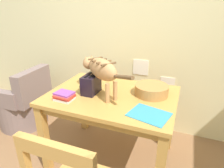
{
  "coord_description": "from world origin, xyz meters",
  "views": [
    {
      "loc": [
        0.69,
        -0.58,
        1.5
      ],
      "look_at": [
        0.1,
        0.92,
        0.84
      ],
      "focal_mm": 31.13,
      "sensor_mm": 36.0,
      "label": 1
    }
  ],
  "objects_px": {
    "coffee_mug": "(90,81)",
    "toaster": "(91,84)",
    "magazine": "(149,114)",
    "cat": "(101,69)",
    "wicker_basket": "(151,90)",
    "wicker_armchair": "(24,105)",
    "saucer_bowl": "(90,86)",
    "book_stack": "(64,96)",
    "dining_table": "(112,103)"
  },
  "relations": [
    {
      "from": "coffee_mug",
      "to": "toaster",
      "type": "xyz_separation_m",
      "value": [
        0.07,
        -0.12,
        0.02
      ]
    },
    {
      "from": "magazine",
      "to": "cat",
      "type": "bearing_deg",
      "value": 171.93
    },
    {
      "from": "wicker_basket",
      "to": "toaster",
      "type": "distance_m",
      "value": 0.55
    },
    {
      "from": "toaster",
      "to": "wicker_armchair",
      "type": "height_order",
      "value": "toaster"
    },
    {
      "from": "saucer_bowl",
      "to": "coffee_mug",
      "type": "height_order",
      "value": "coffee_mug"
    },
    {
      "from": "book_stack",
      "to": "wicker_basket",
      "type": "distance_m",
      "value": 0.77
    },
    {
      "from": "magazine",
      "to": "dining_table",
      "type": "bearing_deg",
      "value": 162.8
    },
    {
      "from": "magazine",
      "to": "saucer_bowl",
      "type": "bearing_deg",
      "value": 168.41
    },
    {
      "from": "wicker_armchair",
      "to": "book_stack",
      "type": "bearing_deg",
      "value": -116.47
    },
    {
      "from": "toaster",
      "to": "wicker_armchair",
      "type": "relative_size",
      "value": 0.26
    },
    {
      "from": "coffee_mug",
      "to": "toaster",
      "type": "bearing_deg",
      "value": -58.41
    },
    {
      "from": "cat",
      "to": "toaster",
      "type": "relative_size",
      "value": 3.0
    },
    {
      "from": "magazine",
      "to": "toaster",
      "type": "xyz_separation_m",
      "value": [
        -0.58,
        0.19,
        0.08
      ]
    },
    {
      "from": "wicker_basket",
      "to": "cat",
      "type": "bearing_deg",
      "value": -159.11
    },
    {
      "from": "coffee_mug",
      "to": "wicker_armchair",
      "type": "distance_m",
      "value": 1.17
    },
    {
      "from": "dining_table",
      "to": "magazine",
      "type": "height_order",
      "value": "magazine"
    },
    {
      "from": "saucer_bowl",
      "to": "wicker_armchair",
      "type": "xyz_separation_m",
      "value": [
        -1.04,
        0.09,
        -0.48
      ]
    },
    {
      "from": "saucer_bowl",
      "to": "book_stack",
      "type": "distance_m",
      "value": 0.34
    },
    {
      "from": "book_stack",
      "to": "saucer_bowl",
      "type": "bearing_deg",
      "value": 77.46
    },
    {
      "from": "dining_table",
      "to": "book_stack",
      "type": "relative_size",
      "value": 6.77
    },
    {
      "from": "dining_table",
      "to": "saucer_bowl",
      "type": "relative_size",
      "value": 5.64
    },
    {
      "from": "book_stack",
      "to": "wicker_armchair",
      "type": "xyz_separation_m",
      "value": [
        -0.97,
        0.42,
        -0.5
      ]
    },
    {
      "from": "coffee_mug",
      "to": "wicker_basket",
      "type": "distance_m",
      "value": 0.6
    },
    {
      "from": "wicker_basket",
      "to": "toaster",
      "type": "bearing_deg",
      "value": -162.81
    },
    {
      "from": "toaster",
      "to": "wicker_basket",
      "type": "bearing_deg",
      "value": 17.19
    },
    {
      "from": "dining_table",
      "to": "wicker_basket",
      "type": "xyz_separation_m",
      "value": [
        0.34,
        0.12,
        0.14
      ]
    },
    {
      "from": "saucer_bowl",
      "to": "book_stack",
      "type": "height_order",
      "value": "book_stack"
    },
    {
      "from": "saucer_bowl",
      "to": "toaster",
      "type": "bearing_deg",
      "value": -57.25
    },
    {
      "from": "cat",
      "to": "saucer_bowl",
      "type": "distance_m",
      "value": 0.31
    },
    {
      "from": "saucer_bowl",
      "to": "coffee_mug",
      "type": "xyz_separation_m",
      "value": [
        0.0,
        0.0,
        0.05
      ]
    },
    {
      "from": "cat",
      "to": "toaster",
      "type": "distance_m",
      "value": 0.18
    },
    {
      "from": "dining_table",
      "to": "magazine",
      "type": "bearing_deg",
      "value": -30.92
    },
    {
      "from": "coffee_mug",
      "to": "magazine",
      "type": "xyz_separation_m",
      "value": [
        0.65,
        -0.31,
        -0.06
      ]
    },
    {
      "from": "cat",
      "to": "coffee_mug",
      "type": "xyz_separation_m",
      "value": [
        -0.17,
        0.12,
        -0.17
      ]
    },
    {
      "from": "saucer_bowl",
      "to": "toaster",
      "type": "relative_size",
      "value": 1.02
    },
    {
      "from": "wicker_armchair",
      "to": "toaster",
      "type": "bearing_deg",
      "value": -103.54
    },
    {
      "from": "saucer_bowl",
      "to": "toaster",
      "type": "distance_m",
      "value": 0.16
    },
    {
      "from": "book_stack",
      "to": "toaster",
      "type": "bearing_deg",
      "value": 54.75
    },
    {
      "from": "saucer_bowl",
      "to": "dining_table",
      "type": "bearing_deg",
      "value": -16.09
    },
    {
      "from": "magazine",
      "to": "book_stack",
      "type": "relative_size",
      "value": 1.68
    },
    {
      "from": "wicker_basket",
      "to": "magazine",
      "type": "bearing_deg",
      "value": -81.41
    },
    {
      "from": "cat",
      "to": "wicker_armchair",
      "type": "xyz_separation_m",
      "value": [
        -1.22,
        0.21,
        -0.7
      ]
    },
    {
      "from": "dining_table",
      "to": "coffee_mug",
      "type": "distance_m",
      "value": 0.32
    },
    {
      "from": "book_stack",
      "to": "wicker_basket",
      "type": "bearing_deg",
      "value": 29.03
    },
    {
      "from": "book_stack",
      "to": "wicker_basket",
      "type": "xyz_separation_m",
      "value": [
        0.68,
        0.37,
        0.02
      ]
    },
    {
      "from": "cat",
      "to": "saucer_bowl",
      "type": "height_order",
      "value": "cat"
    },
    {
      "from": "coffee_mug",
      "to": "toaster",
      "type": "height_order",
      "value": "toaster"
    },
    {
      "from": "dining_table",
      "to": "wicker_armchair",
      "type": "relative_size",
      "value": 1.47
    },
    {
      "from": "saucer_bowl",
      "to": "toaster",
      "type": "xyz_separation_m",
      "value": [
        0.08,
        -0.12,
        0.07
      ]
    },
    {
      "from": "dining_table",
      "to": "book_stack",
      "type": "xyz_separation_m",
      "value": [
        -0.34,
        -0.25,
        0.13
      ]
    }
  ]
}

